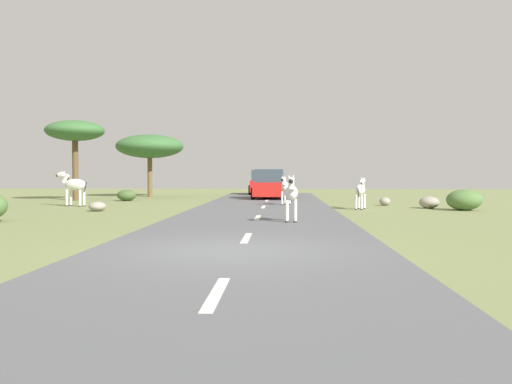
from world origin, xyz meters
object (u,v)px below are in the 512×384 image
at_px(zebra_0, 291,194).
at_px(tree_4, 75,132).
at_px(car_1, 263,183).
at_px(rock_3, 429,202).
at_px(rock_1, 385,201).
at_px(zebra_2, 361,190).
at_px(zebra_1, 286,188).
at_px(bush_3, 464,200).
at_px(zebra_3, 74,185).
at_px(tree_2, 150,147).
at_px(rock_2, 97,206).
at_px(car_0, 270,185).
at_px(bush_1, 127,195).

height_order(zebra_0, tree_4, tree_4).
height_order(car_1, rock_3, car_1).
bearing_deg(rock_1, rock_3, -53.47).
bearing_deg(zebra_2, rock_1, 80.38).
height_order(zebra_1, bush_3, zebra_1).
xyz_separation_m(zebra_3, tree_2, (1.08, 10.72, 2.31)).
height_order(zebra_1, rock_2, zebra_1).
distance_m(zebra_2, car_0, 9.94).
xyz_separation_m(zebra_1, rock_2, (-7.72, -4.03, -0.68)).
bearing_deg(tree_4, zebra_2, -25.28).
bearing_deg(rock_2, tree_2, 94.68).
distance_m(zebra_1, tree_2, 13.57).
height_order(zebra_2, tree_2, tree_2).
bearing_deg(zebra_1, zebra_2, 156.17).
bearing_deg(rock_2, bush_3, 4.59).
distance_m(rock_2, rock_3, 14.27).
bearing_deg(bush_1, zebra_0, -56.89).
xyz_separation_m(zebra_2, tree_4, (-15.13, 7.15, 3.08)).
height_order(zebra_3, tree_4, tree_4).
height_order(zebra_2, car_1, car_1).
height_order(zebra_3, rock_1, zebra_3).
relative_size(zebra_3, car_1, 0.39).
bearing_deg(zebra_2, car_1, 124.86).
bearing_deg(rock_1, zebra_0, -115.30).
xyz_separation_m(car_0, tree_2, (-7.96, 3.27, 2.46)).
height_order(tree_4, rock_3, tree_4).
distance_m(zebra_3, bush_3, 17.51).
bearing_deg(car_0, zebra_1, -81.39).
bearing_deg(zebra_1, bush_1, -14.78).
height_order(zebra_1, zebra_2, zebra_1).
bearing_deg(zebra_1, zebra_0, 102.89).
distance_m(car_1, rock_1, 14.62).
bearing_deg(rock_3, bush_3, -49.45).
relative_size(zebra_0, zebra_3, 0.90).
bearing_deg(zebra_0, car_1, -84.51).
bearing_deg(bush_1, tree_2, 89.64).
distance_m(zebra_2, rock_2, 11.07).
distance_m(zebra_0, bush_1, 16.50).
bearing_deg(zebra_2, zebra_3, -168.38).
bearing_deg(zebra_3, tree_2, 13.02).
relative_size(car_0, bush_1, 4.10).
bearing_deg(zebra_2, bush_1, 168.99).
distance_m(zebra_0, bush_3, 9.79).
bearing_deg(rock_1, tree_4, 165.81).
xyz_separation_m(zebra_1, rock_1, (4.77, 0.59, -0.68)).
xyz_separation_m(tree_4, rock_3, (18.26, -6.33, -3.64)).
bearing_deg(tree_4, bush_3, -21.49).
bearing_deg(car_0, bush_1, -163.81).
relative_size(zebra_1, bush_3, 0.99).
height_order(car_0, tree_2, tree_2).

